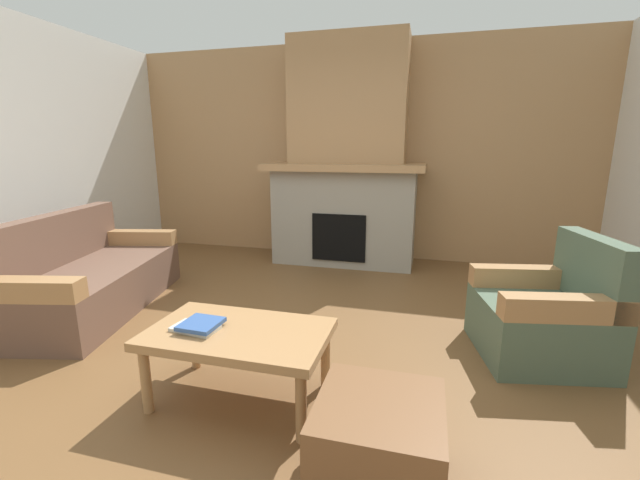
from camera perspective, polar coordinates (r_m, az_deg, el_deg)
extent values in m
plane|color=brown|center=(2.89, -7.44, -16.61)|extent=(9.00, 9.00, 0.00)
cube|color=tan|center=(5.40, 4.54, 12.14)|extent=(6.00, 0.12, 2.70)
cube|color=gray|center=(5.07, 3.53, 3.31)|extent=(1.70, 0.70, 1.15)
cube|color=black|center=(4.79, 2.71, 0.38)|extent=(0.64, 0.08, 0.56)
cube|color=tan|center=(4.96, 3.51, 10.24)|extent=(1.90, 0.82, 0.08)
cube|color=tan|center=(5.13, 3.99, 18.99)|extent=(1.40, 0.50, 1.47)
cube|color=brown|center=(4.15, -29.15, -5.84)|extent=(1.23, 1.94, 0.40)
cube|color=brown|center=(4.24, -33.72, -0.08)|extent=(0.56, 1.79, 0.45)
cube|color=#A87A4C|center=(3.44, -36.59, -5.63)|extent=(0.85, 0.35, 0.15)
cube|color=#A87A4C|center=(4.78, -24.55, 0.34)|extent=(0.85, 0.35, 0.15)
cube|color=#4C604C|center=(3.22, 28.30, -10.90)|extent=(0.89, 0.89, 0.40)
cube|color=#4C604C|center=(3.23, 34.13, -3.56)|extent=(0.28, 0.77, 0.45)
cube|color=#A87A4C|center=(3.40, 26.72, -4.60)|extent=(0.77, 0.28, 0.15)
cube|color=#A87A4C|center=(2.87, 31.36, -8.23)|extent=(0.77, 0.28, 0.15)
cube|color=#A87A4C|center=(2.35, -11.43, -12.85)|extent=(1.00, 0.60, 0.05)
cylinder|color=#A87A4C|center=(2.49, -23.35, -17.72)|extent=(0.06, 0.06, 0.38)
cylinder|color=#A87A4C|center=(2.12, -2.68, -22.43)|extent=(0.06, 0.06, 0.38)
cylinder|color=#A87A4C|center=(2.83, -17.25, -13.38)|extent=(0.06, 0.06, 0.38)
cylinder|color=#A87A4C|center=(2.51, 0.78, -16.33)|extent=(0.06, 0.06, 0.38)
cube|color=brown|center=(1.91, 8.22, -26.73)|extent=(0.52, 0.52, 0.40)
cube|color=beige|center=(2.39, -17.17, -11.79)|extent=(0.27, 0.17, 0.02)
cube|color=#335699|center=(2.38, -16.44, -11.29)|extent=(0.21, 0.22, 0.02)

